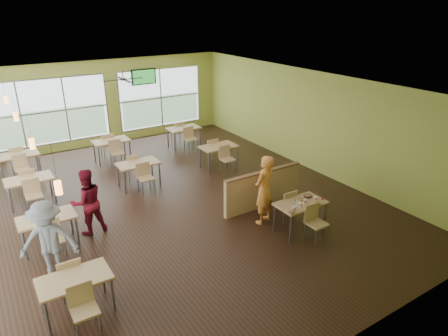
{
  "coord_description": "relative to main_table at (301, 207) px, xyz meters",
  "views": [
    {
      "loc": [
        -4.04,
        -9.09,
        5.08
      ],
      "look_at": [
        1.25,
        -0.81,
        1.04
      ],
      "focal_mm": 32.0,
      "sensor_mm": 36.0,
      "label": 1
    }
  ],
  "objects": [
    {
      "name": "cup_yellow",
      "position": [
        -0.16,
        -0.15,
        0.18
      ],
      "size": [
        0.08,
        0.08,
        0.31
      ],
      "color": "white",
      "rests_on": "main_table"
    },
    {
      "name": "ceiling_fan",
      "position": [
        -2.0,
        6.0,
        2.32
      ],
      "size": [
        1.25,
        1.25,
        0.29
      ],
      "color": "#2D2119",
      "rests_on": "ceiling"
    },
    {
      "name": "dining_tables",
      "position": [
        -3.05,
        4.71,
        -0.0
      ],
      "size": [
        6.92,
        8.72,
        0.87
      ],
      "color": "tan",
      "rests_on": "floor"
    },
    {
      "name": "half_wall_divider",
      "position": [
        0.0,
        1.45,
        -0.11
      ],
      "size": [
        2.4,
        0.14,
        1.04
      ],
      "color": "tan",
      "rests_on": "floor"
    },
    {
      "name": "ketchup_cup",
      "position": [
        0.55,
        -0.15,
        0.13
      ],
      "size": [
        0.05,
        0.05,
        0.02
      ],
      "primitive_type": "cylinder",
      "color": "#A8160F",
      "rests_on": "main_table"
    },
    {
      "name": "room",
      "position": [
        -2.0,
        3.0,
        0.97
      ],
      "size": [
        12.0,
        12.04,
        3.2
      ],
      "color": "black",
      "rests_on": "ground"
    },
    {
      "name": "main_table",
      "position": [
        0.0,
        0.0,
        0.0
      ],
      "size": [
        1.22,
        1.52,
        0.87
      ],
      "color": "tan",
      "rests_on": "floor"
    },
    {
      "name": "wrapper_right",
      "position": [
        0.28,
        -0.3,
        0.13
      ],
      "size": [
        0.15,
        0.15,
        0.03
      ],
      "primitive_type": "ellipsoid",
      "rotation": [
        0.0,
        0.0,
        -0.31
      ],
      "color": "olive",
      "rests_on": "main_table"
    },
    {
      "name": "tv_backwall",
      "position": [
        -0.2,
        8.9,
        1.82
      ],
      "size": [
        1.0,
        0.07,
        0.6
      ],
      "color": "black",
      "rests_on": "wall_back"
    },
    {
      "name": "patron_grey",
      "position": [
        -5.36,
        1.25,
        0.22
      ],
      "size": [
        1.27,
        1.03,
        1.71
      ],
      "primitive_type": "imported",
      "rotation": [
        0.0,
        0.0,
        -0.42
      ],
      "color": "slate",
      "rests_on": "floor"
    },
    {
      "name": "wrapper_mid",
      "position": [
        0.08,
        0.08,
        0.14
      ],
      "size": [
        0.22,
        0.21,
        0.05
      ],
      "primitive_type": "ellipsoid",
      "rotation": [
        0.0,
        0.0,
        -0.2
      ],
      "color": "olive",
      "rests_on": "main_table"
    },
    {
      "name": "window_bays",
      "position": [
        -4.65,
        6.08,
        0.85
      ],
      "size": [
        9.24,
        10.24,
        2.38
      ],
      "color": "white",
      "rests_on": "room"
    },
    {
      "name": "man_plaid",
      "position": [
        -0.48,
        0.8,
        0.25
      ],
      "size": [
        0.76,
        0.63,
        1.77
      ],
      "primitive_type": "imported",
      "rotation": [
        0.0,
        0.0,
        3.5
      ],
      "color": "#F2581A",
      "rests_on": "floor"
    },
    {
      "name": "wrapper_left",
      "position": [
        -0.53,
        -0.26,
        0.14
      ],
      "size": [
        0.21,
        0.19,
        0.04
      ],
      "primitive_type": "ellipsoid",
      "rotation": [
        0.0,
        0.0,
        -0.3
      ],
      "color": "olive",
      "rests_on": "main_table"
    },
    {
      "name": "patron_maroon",
      "position": [
        -4.27,
        2.64,
        0.18
      ],
      "size": [
        0.83,
        0.67,
        1.61
      ],
      "primitive_type": "imported",
      "rotation": [
        0.0,
        0.0,
        3.22
      ],
      "color": "maroon",
      "rests_on": "floor"
    },
    {
      "name": "pendant_lights",
      "position": [
        -5.2,
        3.68,
        1.82
      ],
      "size": [
        0.11,
        7.31,
        0.86
      ],
      "color": "#2D2119",
      "rests_on": "ceiling"
    },
    {
      "name": "cup_red_near",
      "position": [
        0.04,
        -0.09,
        0.18
      ],
      "size": [
        0.08,
        0.08,
        0.3
      ],
      "color": "white",
      "rests_on": "main_table"
    },
    {
      "name": "cup_blue",
      "position": [
        -0.42,
        -0.24,
        0.19
      ],
      "size": [
        0.09,
        0.09,
        0.33
      ],
      "color": "white",
      "rests_on": "main_table"
    },
    {
      "name": "cup_red_far",
      "position": [
        0.35,
        -0.12,
        0.18
      ],
      "size": [
        0.08,
        0.08,
        0.31
      ],
      "color": "white",
      "rests_on": "main_table"
    },
    {
      "name": "food_basket",
      "position": [
        0.35,
        0.14,
        0.15
      ],
      "size": [
        0.22,
        0.22,
        0.05
      ],
      "color": "black",
      "rests_on": "main_table"
    }
  ]
}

